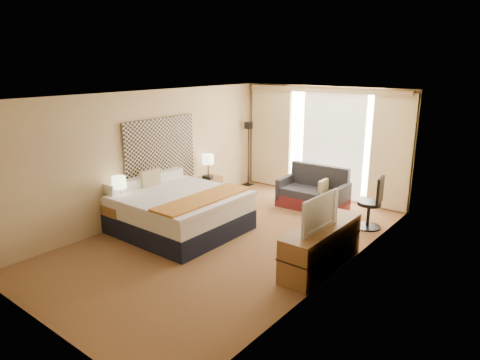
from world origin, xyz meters
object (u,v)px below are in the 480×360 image
Objects in this scene: desk_chair at (372,205)px; lamp_right at (208,160)px; nightstand_right at (209,188)px; media_dresser at (321,247)px; bed at (178,211)px; nightstand_left at (120,218)px; lamp_left at (119,183)px; television at (315,211)px; loveseat at (314,194)px; floor_lamp at (248,141)px.

lamp_right is (-3.65, -0.67, 0.51)m from desk_chair.
media_dresser is (3.70, -1.45, 0.07)m from nightstand_right.
nightstand_left is at bearing -137.38° from bed.
television reaches higher than lamp_left.
media_dresser is at bearing -21.40° from nightstand_right.
nightstand_left is 0.53× the size of desk_chair.
loveseat is at bearing 63.66° from bed.
nightstand_left and nightstand_right have the same top height.
bed is 2.13× the size of desk_chair.
lamp_right reaches higher than nightstand_left.
media_dresser is 3.99m from lamp_right.
floor_lamp is at bearing 90.91° from lamp_left.
bed reaches higher than media_dresser.
lamp_right is at bearing 114.49° from bed.
bed is 1.34× the size of floor_lamp.
media_dresser is at bearing -38.97° from floor_lamp.
desk_chair is (1.48, -0.41, 0.16)m from loveseat.
television reaches higher than nightstand_left.
loveseat reaches higher than media_dresser.
lamp_left is at bearing 106.07° from television.
nightstand_left is at bearing -90.53° from lamp_right.
loveseat is 2.52m from lamp_right.
nightstand_right is 1.94m from bed.
media_dresser is 3.31× the size of lamp_left.
floor_lamp reaches higher than media_dresser.
television is (3.65, -1.63, 0.70)m from nightstand_right.
floor_lamp reaches higher than desk_chair.
bed is at bearing -75.85° from floor_lamp.
media_dresser reaches higher than nightstand_right.
television is (3.63, -1.60, 0.00)m from lamp_right.
loveseat is (2.19, 1.04, 0.03)m from nightstand_right.
floor_lamp reaches higher than lamp_left.
bed is at bearing -173.95° from media_dresser.
loveseat is at bearing 156.57° from desk_chair.
television is at bearing -41.00° from floor_lamp.
television is at bearing 13.32° from lamp_left.
lamp_left is (-3.64, -3.13, 0.51)m from desk_chair.
lamp_left is at bearing -89.20° from nightstand_right.
nightstand_right is at bearing 68.67° from television.
television reaches higher than bed.
desk_chair is 1.90× the size of lamp_right.
media_dresser is at bearing 6.05° from bed.
media_dresser is at bearing -21.08° from lamp_right.
bed is 3.52m from floor_lamp.
nightstand_left is at bearing -89.58° from floor_lamp.
lamp_right is at bearing 90.27° from lamp_left.
nightstand_right is 0.36× the size of loveseat.
bed is at bearing 42.62° from nightstand_left.
bed is 4.09× the size of lamp_left.
nightstand_left is 1.10m from bed.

